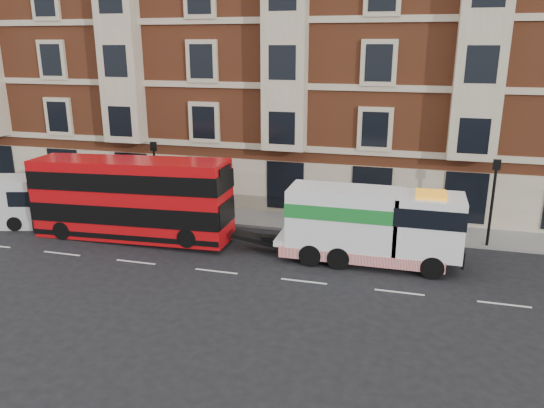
# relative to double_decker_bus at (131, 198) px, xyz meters

# --- Properties ---
(ground) EXTENTS (120.00, 120.00, 0.00)m
(ground) POSITION_rel_double_decker_bus_xyz_m (5.68, -2.81, -2.23)
(ground) COLOR black
(ground) RESTS_ON ground
(sidewalk) EXTENTS (90.00, 3.00, 0.15)m
(sidewalk) POSITION_rel_double_decker_bus_xyz_m (5.68, 4.69, -2.15)
(sidewalk) COLOR slate
(sidewalk) RESTS_ON ground
(victorian_terrace) EXTENTS (45.00, 12.00, 20.40)m
(victorian_terrace) POSITION_rel_double_decker_bus_xyz_m (6.18, 12.19, 7.84)
(victorian_terrace) COLOR brown
(victorian_terrace) RESTS_ON ground
(lamp_post_west) EXTENTS (0.35, 0.15, 4.35)m
(lamp_post_west) POSITION_rel_double_decker_bus_xyz_m (-0.32, 3.39, 0.45)
(lamp_post_west) COLOR black
(lamp_post_west) RESTS_ON sidewalk
(lamp_post_east) EXTENTS (0.35, 0.15, 4.35)m
(lamp_post_east) POSITION_rel_double_decker_bus_xyz_m (17.68, 3.39, 0.45)
(lamp_post_east) COLOR black
(lamp_post_east) RESTS_ON sidewalk
(double_decker_bus) EXTENTS (10.39, 2.38, 4.21)m
(double_decker_bus) POSITION_rel_double_decker_bus_xyz_m (0.00, 0.00, 0.00)
(double_decker_bus) COLOR red
(double_decker_bus) RESTS_ON ground
(tow_truck) EXTENTS (8.32, 2.46, 3.47)m
(tow_truck) POSITION_rel_double_decker_bus_xyz_m (12.05, 0.00, -0.39)
(tow_truck) COLOR white
(tow_truck) RESTS_ON ground
(pedestrian) EXTENTS (0.71, 0.53, 1.75)m
(pedestrian) POSITION_rel_double_decker_bus_xyz_m (-5.86, 3.34, -1.20)
(pedestrian) COLOR black
(pedestrian) RESTS_ON sidewalk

